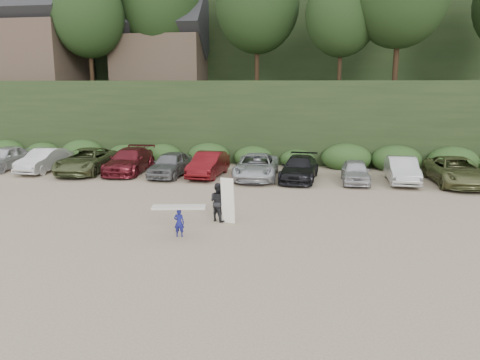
# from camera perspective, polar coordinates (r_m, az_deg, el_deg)

# --- Properties ---
(ground) EXTENTS (120.00, 120.00, 0.00)m
(ground) POSITION_cam_1_polar(r_m,az_deg,el_deg) (19.44, 1.87, -5.64)
(ground) COLOR tan
(ground) RESTS_ON ground
(hillside_backdrop) EXTENTS (90.00, 41.50, 28.00)m
(hillside_backdrop) POSITION_cam_1_polar(r_m,az_deg,el_deg) (54.66, 7.15, 17.29)
(hillside_backdrop) COLOR black
(hillside_backdrop) RESTS_ON ground
(parked_cars) EXTENTS (39.66, 6.26, 1.63)m
(parked_cars) POSITION_cam_1_polar(r_m,az_deg,el_deg) (28.92, 3.67, 1.66)
(parked_cars) COLOR #BBBABF
(parked_cars) RESTS_ON ground
(child_surfer) EXTENTS (2.10, 0.95, 1.21)m
(child_surfer) POSITION_cam_1_polar(r_m,az_deg,el_deg) (18.07, -7.45, -4.35)
(child_surfer) COLOR navy
(child_surfer) RESTS_ON ground
(adult_surfer) EXTENTS (1.28, 0.96, 1.96)m
(adult_surfer) POSITION_cam_1_polar(r_m,az_deg,el_deg) (19.94, -2.57, -2.68)
(adult_surfer) COLOR black
(adult_surfer) RESTS_ON ground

